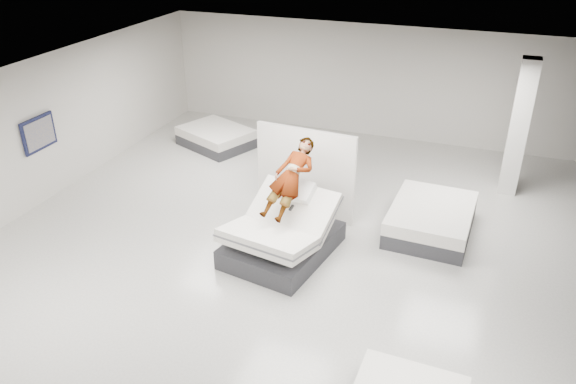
# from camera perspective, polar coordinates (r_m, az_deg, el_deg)

# --- Properties ---
(room) EXTENTS (14.00, 14.04, 3.20)m
(room) POSITION_cam_1_polar(r_m,az_deg,el_deg) (10.13, -0.62, 0.75)
(room) COLOR beige
(room) RESTS_ON ground
(hero_bed) EXTENTS (2.03, 2.48, 1.31)m
(hero_bed) POSITION_cam_1_polar(r_m,az_deg,el_deg) (10.85, -0.58, -4.43)
(hero_bed) COLOR #313236
(hero_bed) RESTS_ON floor
(person) EXTENTS (0.89, 1.57, 1.61)m
(person) POSITION_cam_1_polar(r_m,az_deg,el_deg) (10.64, 0.26, 0.51)
(person) COLOR slate
(person) RESTS_ON hero_bed
(remote) EXTENTS (0.07, 0.15, 0.08)m
(remote) POSITION_cam_1_polar(r_m,az_deg,el_deg) (10.38, 0.34, -1.62)
(remote) COLOR black
(remote) RESTS_ON person
(divider_panel) EXTENTS (2.21, 0.27, 2.01)m
(divider_panel) POSITION_cam_1_polar(r_m,az_deg,el_deg) (11.94, 1.76, 1.90)
(divider_panel) COLOR silver
(divider_panel) RESTS_ON floor
(flat_bed_right_far) EXTENTS (1.69, 2.20, 0.59)m
(flat_bed_right_far) POSITION_cam_1_polar(r_m,az_deg,el_deg) (12.00, 14.32, -2.71)
(flat_bed_right_far) COLOR #313236
(flat_bed_right_far) RESTS_ON floor
(flat_bed_left_far) EXTENTS (2.30, 2.05, 0.52)m
(flat_bed_left_far) POSITION_cam_1_polar(r_m,az_deg,el_deg) (15.96, -7.31, 5.54)
(flat_bed_left_far) COLOR #313236
(flat_bed_left_far) RESTS_ON floor
(column) EXTENTS (0.40, 0.40, 3.20)m
(column) POSITION_cam_1_polar(r_m,az_deg,el_deg) (13.74, 22.38, 5.99)
(column) COLOR silver
(column) RESTS_ON floor
(wall_poster) EXTENTS (0.06, 0.95, 0.75)m
(wall_poster) POSITION_cam_1_polar(r_m,az_deg,el_deg) (13.60, -23.98, 5.46)
(wall_poster) COLOR black
(wall_poster) RESTS_ON wall_left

